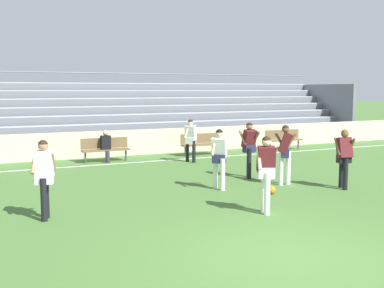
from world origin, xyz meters
name	(u,v)px	position (x,y,z in m)	size (l,w,h in m)	color
ground_plane	(290,257)	(0.00, 0.00, 0.00)	(160.00, 160.00, 0.00)	#477033
field_line_sideline	(112,164)	(0.00, 10.65, 0.00)	(44.00, 0.12, 0.01)	white
sideline_wall	(98,144)	(0.00, 12.61, 0.53)	(48.00, 0.16, 1.06)	beige
bleacher_stand	(133,113)	(2.59, 15.94, 1.60)	(24.19, 4.85, 3.60)	#B2B2B7
bench_near_wall_gap	(202,142)	(4.03, 11.33, 0.55)	(1.80, 0.40, 0.90)	brown
bench_near_bin	(283,138)	(8.17, 11.33, 0.55)	(1.80, 0.40, 0.90)	brown
bench_centre_sideline	(105,147)	(-0.05, 11.33, 0.55)	(1.80, 0.40, 0.90)	brown
spectator_seated	(106,144)	(-0.05, 11.21, 0.70)	(0.36, 0.42, 1.21)	#2D2D38
player_white_dropping_back	(219,154)	(1.46, 5.12, 0.99)	(0.69, 0.51, 1.66)	white
player_dark_challenging	(285,149)	(3.47, 4.86, 1.03)	(0.54, 0.62, 1.73)	white
player_dark_wide_right	(266,167)	(1.19, 2.48, 1.03)	(0.57, 0.42, 1.72)	white
player_white_wide_left	(44,172)	(-3.28, 4.04, 1.01)	(0.58, 0.41, 1.69)	black
player_white_on_ball	(191,137)	(2.83, 9.85, 0.95)	(0.72, 0.49, 1.61)	black
player_dark_pressing_high	(344,154)	(4.61, 3.73, 0.98)	(0.52, 0.45, 1.65)	black
player_dark_trailing_run	(249,145)	(3.11, 6.20, 1.03)	(0.44, 0.61, 1.72)	black
soccer_ball	(271,190)	(2.43, 4.02, 0.11)	(0.22, 0.22, 0.22)	orange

